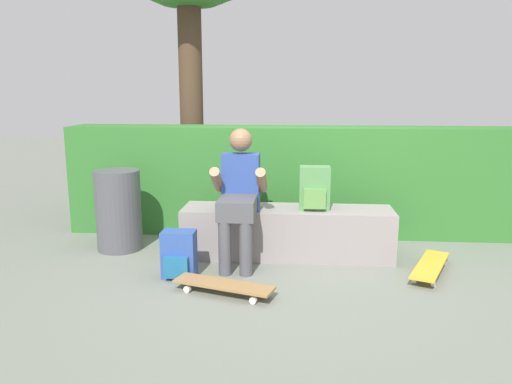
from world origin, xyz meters
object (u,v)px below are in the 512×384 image
backpack_on_ground (179,255)px  trash_bin (119,210)px  backpack_on_bench (315,189)px  person_skater (239,192)px  skateboard_beside_bench (430,266)px  skateboard_near_person (224,285)px  bench_main (287,232)px

backpack_on_ground → trash_bin: trash_bin is taller
backpack_on_bench → person_skater: bearing=-162.9°
skateboard_beside_bench → skateboard_near_person: bearing=-161.4°
backpack_on_bench → trash_bin: 1.94m
backpack_on_bench → bench_main: bearing=177.8°
skateboard_near_person → backpack_on_bench: 1.32m
bench_main → backpack_on_ground: bench_main is taller
person_skater → skateboard_beside_bench: (1.67, -0.16, -0.59)m
person_skater → backpack_on_bench: size_ratio=3.05×
person_skater → trash_bin: bearing=166.4°
backpack_on_bench → backpack_on_ground: size_ratio=1.00×
person_skater → trash_bin: (-1.24, 0.30, -0.27)m
skateboard_near_person → skateboard_beside_bench: size_ratio=1.01×
backpack_on_ground → skateboard_near_person: bearing=-37.9°
bench_main → trash_bin: 1.68m
bench_main → trash_bin: (-1.67, 0.08, 0.16)m
person_skater → bench_main: bearing=27.0°
bench_main → person_skater: (-0.43, -0.22, 0.43)m
bench_main → skateboard_beside_bench: size_ratio=2.43×
skateboard_beside_bench → backpack_on_bench: bearing=159.8°
person_skater → backpack_on_bench: (0.68, 0.21, -0.00)m
skateboard_beside_bench → trash_bin: (-2.91, 0.46, 0.32)m
bench_main → person_skater: size_ratio=1.62×
bench_main → skateboard_near_person: bearing=-116.3°
bench_main → trash_bin: size_ratio=2.48×
person_skater → backpack_on_bench: person_skater is taller
skateboard_near_person → backpack_on_ground: bearing=142.1°
person_skater → backpack_on_ground: (-0.47, -0.40, -0.47)m
backpack_on_bench → skateboard_near_person: bearing=-127.4°
trash_bin → person_skater: bearing=-13.6°
skateboard_beside_bench → backpack_on_bench: (-0.99, 0.37, 0.59)m
skateboard_near_person → backpack_on_ground: (-0.43, 0.33, 0.12)m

